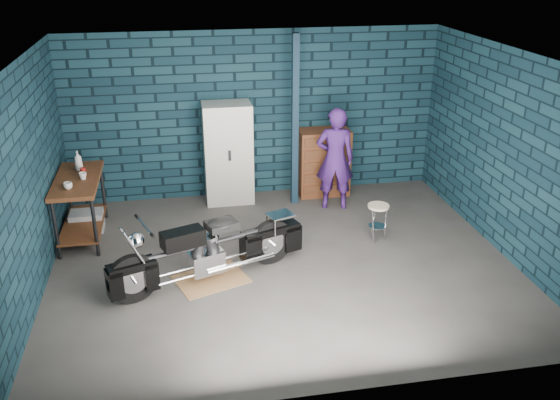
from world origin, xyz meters
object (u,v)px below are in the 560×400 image
at_px(locker, 228,153).
at_px(tool_chest, 324,163).
at_px(storage_bin, 87,221).
at_px(shop_stool, 377,223).
at_px(motorcycle, 209,246).
at_px(workbench, 81,208).
at_px(person, 335,159).

height_order(locker, tool_chest, locker).
height_order(storage_bin, shop_stool, shop_stool).
xyz_separation_m(locker, tool_chest, (1.58, 0.00, -0.26)).
bearing_deg(storage_bin, shop_stool, -14.57).
bearing_deg(locker, motorcycle, -101.26).
bearing_deg(workbench, locker, 23.28).
bearing_deg(tool_chest, motorcycle, -130.07).
relative_size(storage_bin, locker, 0.29).
distance_m(storage_bin, locker, 2.40).
xyz_separation_m(motorcycle, shop_stool, (2.41, 0.66, -0.21)).
bearing_deg(shop_stool, tool_chest, 100.65).
height_order(workbench, storage_bin, workbench).
bearing_deg(locker, shop_stool, -43.14).
relative_size(workbench, locker, 0.86).
height_order(workbench, person, person).
relative_size(locker, tool_chest, 1.47).
xyz_separation_m(storage_bin, shop_stool, (4.10, -1.07, 0.13)).
xyz_separation_m(motorcycle, person, (2.10, 1.90, 0.33)).
xyz_separation_m(workbench, motorcycle, (1.71, -1.52, 0.03)).
distance_m(workbench, shop_stool, 4.21).
height_order(storage_bin, tool_chest, tool_chest).
bearing_deg(workbench, storage_bin, 84.63).
relative_size(tool_chest, shop_stool, 2.03).
xyz_separation_m(storage_bin, locker, (2.18, 0.73, 0.67)).
bearing_deg(tool_chest, person, -86.85).
height_order(person, shop_stool, person).
bearing_deg(shop_stool, motorcycle, -164.60).
bearing_deg(person, shop_stool, 115.75).
distance_m(storage_bin, tool_chest, 3.85).
height_order(workbench, motorcycle, motorcycle).
height_order(workbench, locker, locker).
bearing_deg(workbench, person, 5.67).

